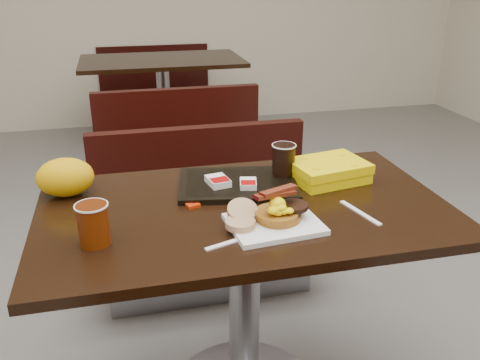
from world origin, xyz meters
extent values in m
cube|color=white|center=(0.05, -0.14, 0.76)|extent=(0.26, 0.21, 0.01)
cylinder|color=#985119|center=(0.06, -0.13, 0.78)|extent=(0.14, 0.14, 0.03)
cylinder|color=black|center=(0.11, -0.13, 0.80)|extent=(0.10, 0.10, 0.01)
ellipsoid|color=#F4E504|center=(0.06, -0.14, 0.81)|extent=(0.10, 0.09, 0.04)
cylinder|color=tan|center=(-0.05, -0.15, 0.77)|extent=(0.09, 0.09, 0.02)
cylinder|color=tan|center=(-0.03, -0.10, 0.79)|extent=(0.08, 0.08, 0.05)
cylinder|color=maroon|center=(-0.42, -0.13, 0.80)|extent=(0.10, 0.10, 0.11)
cube|color=white|center=(0.31, -0.12, 0.75)|extent=(0.05, 0.17, 0.00)
cube|color=#BC2608|center=(-0.15, 0.03, 0.75)|extent=(0.04, 0.04, 0.01)
cube|color=#8C0504|center=(-0.13, 0.05, 0.75)|extent=(0.04, 0.04, 0.01)
cube|color=black|center=(0.01, 0.14, 0.76)|extent=(0.41, 0.32, 0.02)
cube|color=silver|center=(-0.05, 0.14, 0.78)|extent=(0.08, 0.09, 0.02)
cube|color=silver|center=(0.04, 0.10, 0.78)|extent=(0.07, 0.08, 0.02)
cylinder|color=black|center=(0.17, 0.17, 0.82)|extent=(0.09, 0.09, 0.10)
cube|color=yellow|center=(0.31, 0.13, 0.78)|extent=(0.26, 0.22, 0.06)
ellipsoid|color=#F9B508|center=(-0.51, 0.20, 0.81)|extent=(0.21, 0.18, 0.12)
camera|label=1|loc=(-0.33, -1.33, 1.41)|focal=38.50mm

